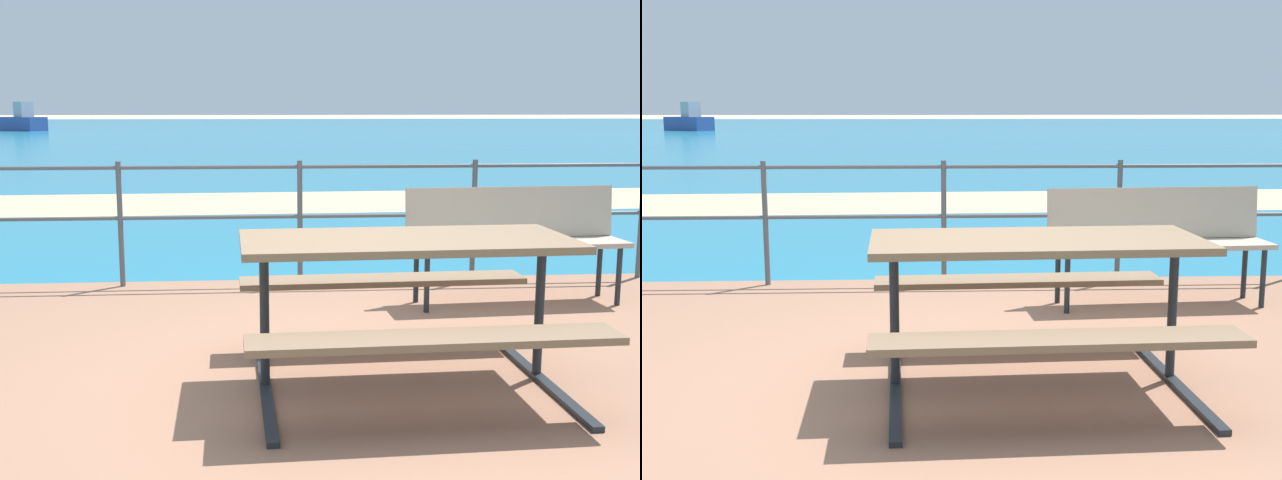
% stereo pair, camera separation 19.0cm
% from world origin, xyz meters
% --- Properties ---
extents(ground_plane, '(240.00, 240.00, 0.00)m').
position_xyz_m(ground_plane, '(0.00, 0.00, 0.00)').
color(ground_plane, beige).
extents(patio_paving, '(6.40, 5.20, 0.06)m').
position_xyz_m(patio_paving, '(0.00, 0.00, 0.03)').
color(patio_paving, '#996B51').
rests_on(patio_paving, ground).
extents(sea_water, '(90.00, 90.00, 0.01)m').
position_xyz_m(sea_water, '(0.00, 40.00, 0.01)').
color(sea_water, teal).
rests_on(sea_water, ground).
extents(beach_strip, '(54.06, 4.58, 0.01)m').
position_xyz_m(beach_strip, '(0.00, 8.56, 0.01)').
color(beach_strip, tan).
rests_on(beach_strip, ground).
extents(picnic_table, '(1.79, 1.57, 0.80)m').
position_xyz_m(picnic_table, '(0.43, -0.04, 0.66)').
color(picnic_table, '#7A6047').
rests_on(picnic_table, patio_paving).
extents(park_bench, '(1.66, 0.52, 0.87)m').
position_xyz_m(park_bench, '(1.59, 1.70, 0.60)').
color(park_bench, tan).
rests_on(park_bench, patio_paving).
extents(railing_fence, '(5.94, 0.04, 1.03)m').
position_xyz_m(railing_fence, '(0.00, 2.45, 0.72)').
color(railing_fence, '#4C5156').
rests_on(railing_fence, patio_paving).
extents(boat_near, '(3.43, 2.72, 1.72)m').
position_xyz_m(boat_near, '(-14.60, 45.31, 0.54)').
color(boat_near, '#2D478C').
rests_on(boat_near, sea_water).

